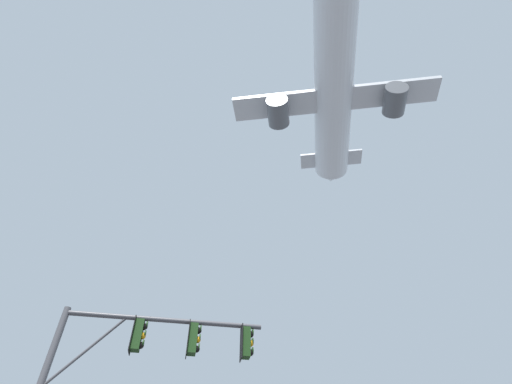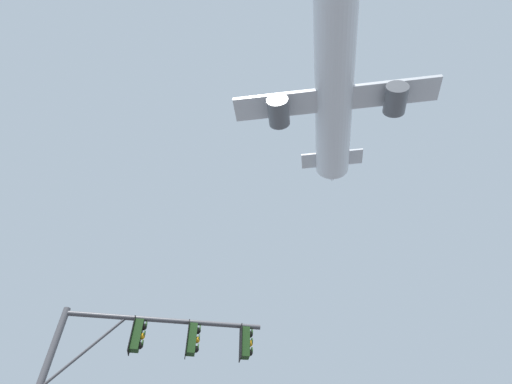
% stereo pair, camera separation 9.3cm
% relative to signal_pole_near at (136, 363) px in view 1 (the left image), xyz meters
% --- Properties ---
extents(signal_pole_near, '(5.95, 1.10, 6.43)m').
position_rel_signal_pole_near_xyz_m(signal_pole_near, '(0.00, 0.00, 0.00)').
color(signal_pole_near, '#4C4C51').
rests_on(signal_pole_near, ground).
extents(airplane, '(22.70, 29.39, 8.00)m').
position_rel_signal_pole_near_xyz_m(airplane, '(12.39, 11.75, 33.12)').
color(airplane, white).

